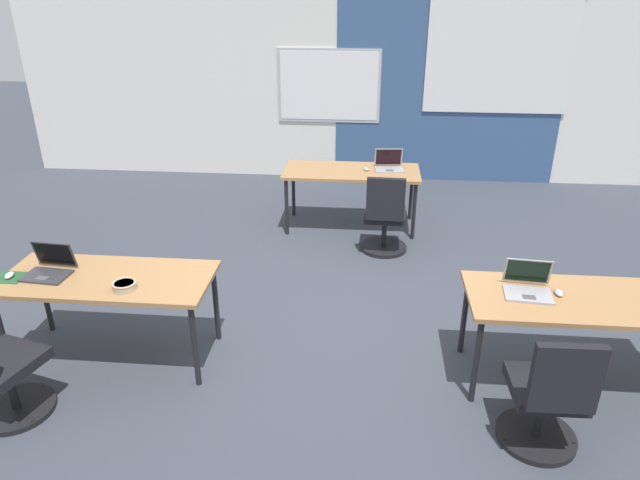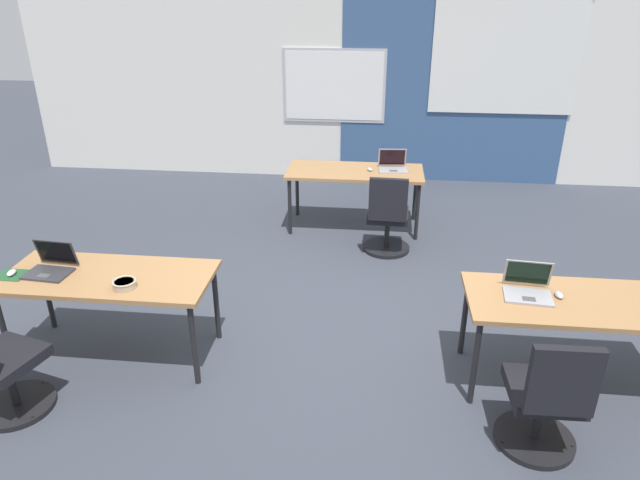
{
  "view_description": "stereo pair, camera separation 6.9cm",
  "coord_description": "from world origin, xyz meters",
  "px_view_note": "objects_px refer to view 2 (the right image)",
  "views": [
    {
      "loc": [
        0.21,
        -4.25,
        2.79
      ],
      "look_at": [
        -0.15,
        -0.23,
        0.92
      ],
      "focal_mm": 31.98,
      "sensor_mm": 36.0,
      "label": 1
    },
    {
      "loc": [
        0.28,
        -4.24,
        2.79
      ],
      "look_at": [
        -0.15,
        -0.23,
        0.92
      ],
      "focal_mm": 31.98,
      "sensor_mm": 36.0,
      "label": 2
    }
  ],
  "objects_px": {
    "desk_near_left": "(109,282)",
    "desk_far_center": "(355,175)",
    "mouse_far_right": "(370,169)",
    "mouse_near_left_end": "(11,273)",
    "chair_far_right": "(387,221)",
    "chair_near_right_inner": "(546,403)",
    "laptop_near_right_inner": "(528,288)",
    "laptop_near_left_end": "(51,266)",
    "snack_bowl": "(124,284)",
    "desk_near_right": "(581,308)",
    "laptop_far_right": "(393,166)",
    "mouse_near_right_inner": "(559,295)"
  },
  "relations": [
    {
      "from": "laptop_near_right_inner",
      "to": "chair_far_right",
      "type": "distance_m",
      "value": 2.32
    },
    {
      "from": "mouse_near_left_end",
      "to": "snack_bowl",
      "type": "height_order",
      "value": "snack_bowl"
    },
    {
      "from": "laptop_far_right",
      "to": "snack_bowl",
      "type": "bearing_deg",
      "value": -128.14
    },
    {
      "from": "snack_bowl",
      "to": "laptop_near_right_inner",
      "type": "bearing_deg",
      "value": 4.42
    },
    {
      "from": "chair_near_right_inner",
      "to": "laptop_near_left_end",
      "type": "xyz_separation_m",
      "value": [
        -3.58,
        0.72,
        0.39
      ]
    },
    {
      "from": "mouse_near_left_end",
      "to": "snack_bowl",
      "type": "bearing_deg",
      "value": -5.71
    },
    {
      "from": "desk_near_left",
      "to": "mouse_near_right_inner",
      "type": "bearing_deg",
      "value": 0.57
    },
    {
      "from": "desk_near_left",
      "to": "laptop_near_left_end",
      "type": "distance_m",
      "value": 0.46
    },
    {
      "from": "desk_near_right",
      "to": "desk_far_center",
      "type": "relative_size",
      "value": 1.0
    },
    {
      "from": "laptop_near_right_inner",
      "to": "mouse_far_right",
      "type": "xyz_separation_m",
      "value": [
        -1.21,
        2.76,
        -0.03
      ]
    },
    {
      "from": "desk_near_left",
      "to": "chair_near_right_inner",
      "type": "xyz_separation_m",
      "value": [
        3.13,
        -0.72,
        -0.28
      ]
    },
    {
      "from": "laptop_near_right_inner",
      "to": "chair_near_right_inner",
      "type": "relative_size",
      "value": 0.39
    },
    {
      "from": "desk_near_left",
      "to": "desk_far_center",
      "type": "relative_size",
      "value": 1.0
    },
    {
      "from": "desk_far_center",
      "to": "chair_far_right",
      "type": "bearing_deg",
      "value": -59.8
    },
    {
      "from": "laptop_near_right_inner",
      "to": "snack_bowl",
      "type": "height_order",
      "value": "laptop_near_right_inner"
    },
    {
      "from": "laptop_near_left_end",
      "to": "laptop_near_right_inner",
      "type": "bearing_deg",
      "value": 5.37
    },
    {
      "from": "desk_near_left",
      "to": "snack_bowl",
      "type": "distance_m",
      "value": 0.3
    },
    {
      "from": "mouse_near_left_end",
      "to": "desk_near_left",
      "type": "bearing_deg",
      "value": 6.49
    },
    {
      "from": "desk_far_center",
      "to": "chair_far_right",
      "type": "relative_size",
      "value": 1.74
    },
    {
      "from": "laptop_far_right",
      "to": "snack_bowl",
      "type": "height_order",
      "value": "laptop_far_right"
    },
    {
      "from": "chair_far_right",
      "to": "desk_far_center",
      "type": "bearing_deg",
      "value": -57.34
    },
    {
      "from": "desk_near_right",
      "to": "laptop_near_left_end",
      "type": "bearing_deg",
      "value": 179.96
    },
    {
      "from": "desk_near_right",
      "to": "laptop_near_right_inner",
      "type": "bearing_deg",
      "value": 172.53
    },
    {
      "from": "laptop_near_right_inner",
      "to": "laptop_far_right",
      "type": "height_order",
      "value": "laptop_far_right"
    },
    {
      "from": "desk_near_right",
      "to": "mouse_near_left_end",
      "type": "relative_size",
      "value": 14.9
    },
    {
      "from": "laptop_near_left_end",
      "to": "desk_far_center",
      "type": "bearing_deg",
      "value": 56.46
    },
    {
      "from": "desk_near_left",
      "to": "desk_far_center",
      "type": "height_order",
      "value": "same"
    },
    {
      "from": "chair_near_right_inner",
      "to": "laptop_near_right_inner",
      "type": "bearing_deg",
      "value": -91.25
    },
    {
      "from": "desk_near_left",
      "to": "mouse_near_left_end",
      "type": "xyz_separation_m",
      "value": [
        -0.73,
        -0.08,
        0.08
      ]
    },
    {
      "from": "mouse_far_right",
      "to": "desk_far_center",
      "type": "bearing_deg",
      "value": -177.41
    },
    {
      "from": "chair_near_right_inner",
      "to": "mouse_near_left_end",
      "type": "relative_size",
      "value": 8.57
    },
    {
      "from": "laptop_near_right_inner",
      "to": "mouse_near_right_inner",
      "type": "relative_size",
      "value": 3.48
    },
    {
      "from": "mouse_near_left_end",
      "to": "snack_bowl",
      "type": "relative_size",
      "value": 0.6
    },
    {
      "from": "desk_far_center",
      "to": "snack_bowl",
      "type": "relative_size",
      "value": 9.01
    },
    {
      "from": "desk_near_left",
      "to": "chair_far_right",
      "type": "height_order",
      "value": "chair_far_right"
    },
    {
      "from": "chair_far_right",
      "to": "chair_near_right_inner",
      "type": "bearing_deg",
      "value": 111.63
    },
    {
      "from": "mouse_near_right_inner",
      "to": "snack_bowl",
      "type": "relative_size",
      "value": 0.58
    },
    {
      "from": "desk_far_center",
      "to": "laptop_far_right",
      "type": "distance_m",
      "value": 0.46
    },
    {
      "from": "mouse_far_right",
      "to": "laptop_near_left_end",
      "type": "height_order",
      "value": "laptop_near_left_end"
    },
    {
      "from": "laptop_far_right",
      "to": "mouse_near_left_end",
      "type": "xyz_separation_m",
      "value": [
        -2.91,
        -2.96,
        -0.03
      ]
    },
    {
      "from": "desk_far_center",
      "to": "laptop_near_left_end",
      "type": "relative_size",
      "value": 4.55
    },
    {
      "from": "snack_bowl",
      "to": "desk_near_left",
      "type": "bearing_deg",
      "value": 140.81
    },
    {
      "from": "desk_near_left",
      "to": "laptop_near_left_end",
      "type": "height_order",
      "value": "laptop_near_left_end"
    },
    {
      "from": "desk_near_right",
      "to": "desk_far_center",
      "type": "height_order",
      "value": "same"
    },
    {
      "from": "mouse_far_right",
      "to": "desk_near_right",
      "type": "bearing_deg",
      "value": -60.69
    },
    {
      "from": "desk_far_center",
      "to": "laptop_far_right",
      "type": "relative_size",
      "value": 4.51
    },
    {
      "from": "mouse_far_right",
      "to": "chair_far_right",
      "type": "distance_m",
      "value": 0.81
    },
    {
      "from": "desk_near_right",
      "to": "chair_far_right",
      "type": "bearing_deg",
      "value": 122.57
    },
    {
      "from": "chair_near_right_inner",
      "to": "laptop_near_left_end",
      "type": "bearing_deg",
      "value": -12.77
    },
    {
      "from": "laptop_near_right_inner",
      "to": "mouse_near_left_end",
      "type": "relative_size",
      "value": 3.31
    }
  ]
}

